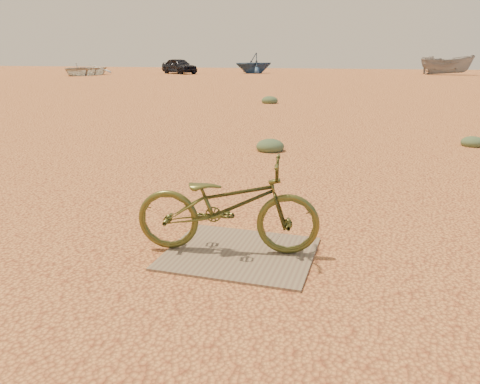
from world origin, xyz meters
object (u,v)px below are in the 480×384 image
(bicycle, at_px, (227,205))
(boat_near_left, at_px, (83,69))
(plywood_board, at_px, (240,253))
(boat_mid_right, at_px, (447,65))
(car, at_px, (179,66))
(boat_far_left, at_px, (254,63))

(bicycle, distance_m, boat_near_left, 40.94)
(plywood_board, distance_m, boat_mid_right, 43.66)
(plywood_board, xyz_separation_m, boat_near_left, (-24.46, 32.93, 0.51))
(plywood_board, xyz_separation_m, boat_mid_right, (6.33, 43.19, 0.85))
(bicycle, distance_m, car, 42.28)
(bicycle, height_order, boat_mid_right, boat_mid_right)
(car, bearing_deg, boat_far_left, -30.32)
(boat_mid_right, bearing_deg, car, 104.25)
(bicycle, bearing_deg, boat_near_left, 25.91)
(boat_far_left, bearing_deg, boat_mid_right, 54.78)
(car, distance_m, boat_mid_right, 24.49)
(plywood_board, height_order, boat_near_left, boat_near_left)
(car, height_order, boat_near_left, car)
(bicycle, xyz_separation_m, boat_mid_right, (6.45, 43.18, 0.40))
(car, bearing_deg, bicycle, -121.99)
(plywood_board, distance_m, car, 42.34)
(plywood_board, distance_m, boat_near_left, 41.03)
(plywood_board, relative_size, car, 0.32)
(plywood_board, relative_size, bicycle, 0.80)
(car, bearing_deg, boat_near_left, 162.70)
(boat_far_left, bearing_deg, bicycle, -25.30)
(car, xyz_separation_m, boat_near_left, (-6.77, -5.53, -0.19))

